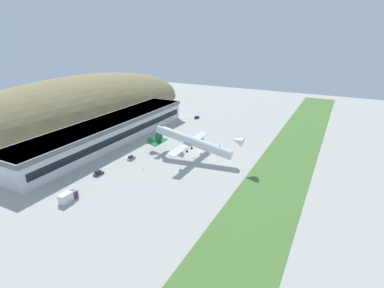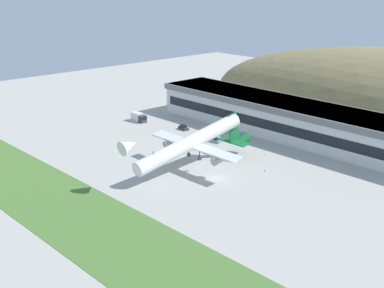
{
  "view_description": "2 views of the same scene",
  "coord_description": "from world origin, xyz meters",
  "px_view_note": "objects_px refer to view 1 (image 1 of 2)",
  "views": [
    {
      "loc": [
        -119.7,
        -57.28,
        53.44
      ],
      "look_at": [
        -8.4,
        -0.34,
        6.37
      ],
      "focal_mm": 28.0,
      "sensor_mm": 36.0,
      "label": 1
    },
    {
      "loc": [
        94.62,
        -95.48,
        52.79
      ],
      "look_at": [
        -12.42,
        2.51,
        6.25
      ],
      "focal_mm": 50.0,
      "sensor_mm": 36.0,
      "label": 2
    }
  ],
  "objects_px": {
    "terminal_building": "(109,130)",
    "fuel_truck": "(68,197)",
    "traffic_cone_1": "(143,169)",
    "service_car_2": "(197,117)",
    "service_car_1": "(98,173)",
    "cargo_airplane": "(191,142)",
    "traffic_cone_0": "(179,142)",
    "service_car_0": "(131,158)"
  },
  "relations": [
    {
      "from": "terminal_building",
      "to": "fuel_truck",
      "type": "relative_size",
      "value": 16.78
    },
    {
      "from": "fuel_truck",
      "to": "traffic_cone_1",
      "type": "height_order",
      "value": "fuel_truck"
    },
    {
      "from": "terminal_building",
      "to": "traffic_cone_1",
      "type": "xyz_separation_m",
      "value": [
        -19.61,
        -35.14,
        -6.2
      ]
    },
    {
      "from": "service_car_2",
      "to": "traffic_cone_1",
      "type": "height_order",
      "value": "service_car_2"
    },
    {
      "from": "service_car_2",
      "to": "service_car_1",
      "type": "bearing_deg",
      "value": -178.93
    },
    {
      "from": "service_car_1",
      "to": "fuel_truck",
      "type": "bearing_deg",
      "value": -165.58
    },
    {
      "from": "cargo_airplane",
      "to": "service_car_2",
      "type": "bearing_deg",
      "value": 23.93
    },
    {
      "from": "traffic_cone_0",
      "to": "fuel_truck",
      "type": "bearing_deg",
      "value": 174.96
    },
    {
      "from": "cargo_airplane",
      "to": "service_car_2",
      "type": "xyz_separation_m",
      "value": [
        60.21,
        26.72,
        -7.19
      ]
    },
    {
      "from": "terminal_building",
      "to": "traffic_cone_1",
      "type": "relative_size",
      "value": 193.22
    },
    {
      "from": "service_car_0",
      "to": "traffic_cone_1",
      "type": "relative_size",
      "value": 7.24
    },
    {
      "from": "cargo_airplane",
      "to": "service_car_1",
      "type": "xyz_separation_m",
      "value": [
        -31.86,
        25.0,
        -7.1
      ]
    },
    {
      "from": "service_car_0",
      "to": "fuel_truck",
      "type": "bearing_deg",
      "value": -175.42
    },
    {
      "from": "terminal_building",
      "to": "service_car_1",
      "type": "height_order",
      "value": "terminal_building"
    },
    {
      "from": "cargo_airplane",
      "to": "traffic_cone_0",
      "type": "distance_m",
      "value": 21.71
    },
    {
      "from": "terminal_building",
      "to": "traffic_cone_0",
      "type": "bearing_deg",
      "value": -65.51
    },
    {
      "from": "terminal_building",
      "to": "service_car_2",
      "type": "relative_size",
      "value": 25.17
    },
    {
      "from": "terminal_building",
      "to": "service_car_0",
      "type": "height_order",
      "value": "terminal_building"
    },
    {
      "from": "service_car_2",
      "to": "traffic_cone_0",
      "type": "height_order",
      "value": "service_car_2"
    },
    {
      "from": "service_car_0",
      "to": "service_car_2",
      "type": "distance_m",
      "value": 73.88
    },
    {
      "from": "cargo_airplane",
      "to": "traffic_cone_1",
      "type": "relative_size",
      "value": 80.37
    },
    {
      "from": "service_car_1",
      "to": "traffic_cone_0",
      "type": "distance_m",
      "value": 47.74
    },
    {
      "from": "cargo_airplane",
      "to": "service_car_1",
      "type": "distance_m",
      "value": 41.12
    },
    {
      "from": "service_car_0",
      "to": "service_car_1",
      "type": "bearing_deg",
      "value": 173.8
    },
    {
      "from": "cargo_airplane",
      "to": "traffic_cone_1",
      "type": "height_order",
      "value": "cargo_airplane"
    },
    {
      "from": "traffic_cone_1",
      "to": "cargo_airplane",
      "type": "bearing_deg",
      "value": -30.67
    },
    {
      "from": "service_car_1",
      "to": "traffic_cone_1",
      "type": "bearing_deg",
      "value": -47.82
    },
    {
      "from": "terminal_building",
      "to": "service_car_0",
      "type": "distance_m",
      "value": 27.99
    },
    {
      "from": "service_car_1",
      "to": "traffic_cone_1",
      "type": "relative_size",
      "value": 7.45
    },
    {
      "from": "fuel_truck",
      "to": "service_car_0",
      "type": "bearing_deg",
      "value": 4.58
    },
    {
      "from": "cargo_airplane",
      "to": "fuel_truck",
      "type": "relative_size",
      "value": 6.98
    },
    {
      "from": "cargo_airplane",
      "to": "service_car_1",
      "type": "height_order",
      "value": "cargo_airplane"
    },
    {
      "from": "terminal_building",
      "to": "cargo_airplane",
      "type": "bearing_deg",
      "value": -89.63
    },
    {
      "from": "traffic_cone_0",
      "to": "traffic_cone_1",
      "type": "height_order",
      "value": "same"
    },
    {
      "from": "cargo_airplane",
      "to": "service_car_0",
      "type": "height_order",
      "value": "cargo_airplane"
    },
    {
      "from": "terminal_building",
      "to": "service_car_1",
      "type": "xyz_separation_m",
      "value": [
        -31.56,
        -21.95,
        -5.78
      ]
    },
    {
      "from": "service_car_1",
      "to": "traffic_cone_1",
      "type": "xyz_separation_m",
      "value": [
        11.95,
        -13.19,
        -0.42
      ]
    },
    {
      "from": "traffic_cone_1",
      "to": "fuel_truck",
      "type": "bearing_deg",
      "value": 165.43
    },
    {
      "from": "cargo_airplane",
      "to": "service_car_2",
      "type": "height_order",
      "value": "cargo_airplane"
    },
    {
      "from": "service_car_0",
      "to": "terminal_building",
      "type": "bearing_deg",
      "value": 61.0
    },
    {
      "from": "fuel_truck",
      "to": "traffic_cone_1",
      "type": "relative_size",
      "value": 11.52
    },
    {
      "from": "terminal_building",
      "to": "traffic_cone_0",
      "type": "relative_size",
      "value": 193.22
    }
  ]
}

